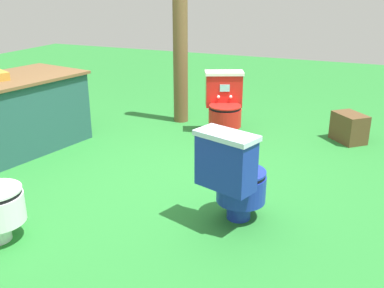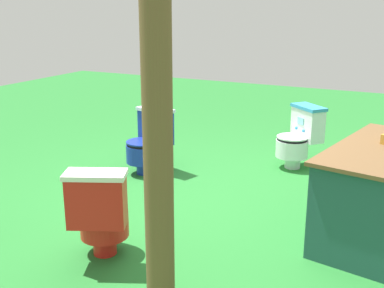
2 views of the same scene
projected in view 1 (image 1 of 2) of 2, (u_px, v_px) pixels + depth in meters
ground at (166, 178)px, 4.03m from camera, size 14.00×14.00×0.00m
toilet_blue at (234, 176)px, 3.18m from camera, size 0.59×0.53×0.73m
toilet_red at (224, 104)px, 5.02m from camera, size 0.61×0.57×0.73m
vendor_table at (13, 114)px, 4.59m from camera, size 1.59×1.11×0.85m
wooden_post at (180, 46)px, 5.35m from camera, size 0.18×0.18×1.90m
small_crate at (349, 128)px, 4.90m from camera, size 0.44×0.44×0.32m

